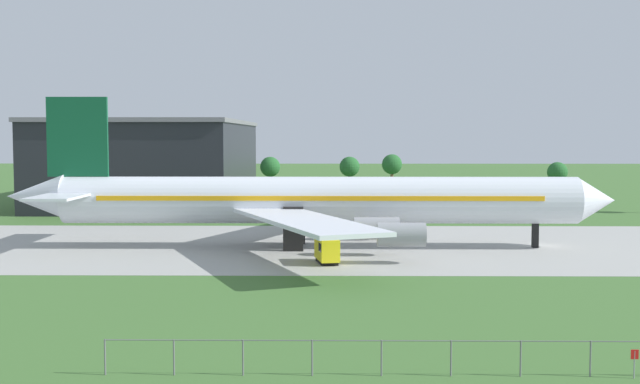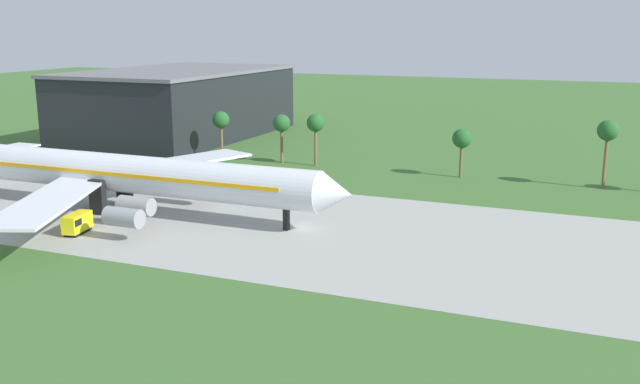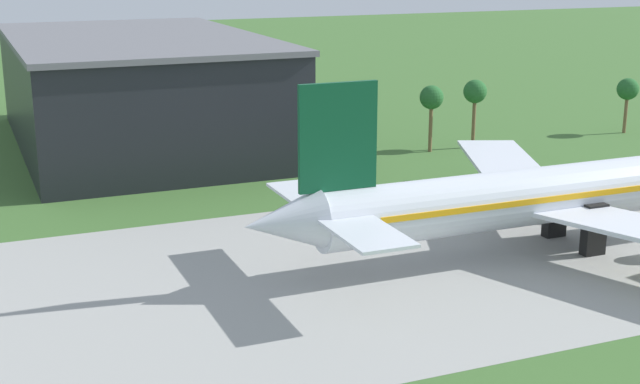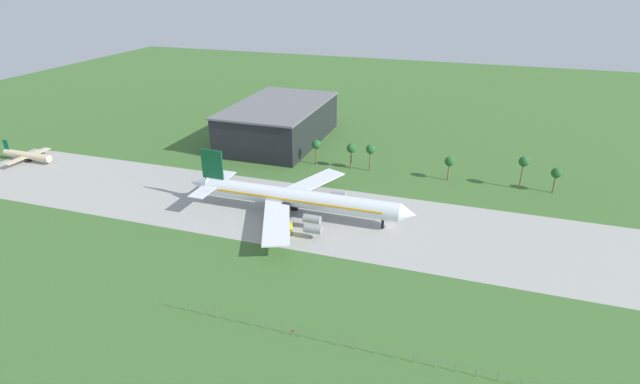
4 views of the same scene
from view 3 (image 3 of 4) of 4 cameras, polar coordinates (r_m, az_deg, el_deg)
The scene contains 3 objects.
jet_airliner at distance 96.47m, azimuth 16.95°, elevation 0.15°, with size 75.37×58.65×18.63m.
terminal_building at distance 143.00m, azimuth -11.65°, elevation 6.42°, with size 36.72×61.20×16.99m.
palm_tree_row at distance 150.65m, azimuth 16.39°, elevation 6.43°, with size 90.84×3.60×12.08m.
Camera 3 is at (-89.54, -73.04, 30.17)m, focal length 50.00 mm.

